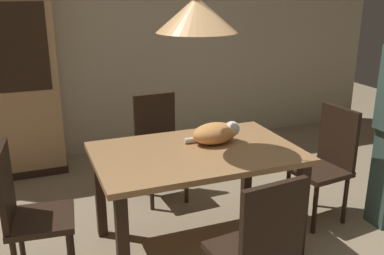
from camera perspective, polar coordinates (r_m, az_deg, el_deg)
name	(u,v)px	position (r m, az deg, el deg)	size (l,w,h in m)	color
back_wall	(128,22)	(4.96, -8.43, 13.54)	(6.40, 0.10, 2.90)	beige
dining_table	(196,164)	(3.03, 0.55, -4.82)	(1.40, 0.90, 0.75)	#A87A4C
chair_near_front	(259,248)	(2.40, 8.83, -15.42)	(0.44, 0.44, 0.93)	black
chair_far_back	(159,142)	(3.85, -4.37, -1.95)	(0.42, 0.42, 0.93)	black
chair_right_side	(327,159)	(3.63, 17.30, -4.03)	(0.44, 0.44, 0.93)	black
chair_left_side	(27,210)	(2.91, -20.93, -10.07)	(0.44, 0.44, 0.93)	black
cat_sleeping	(216,133)	(3.11, 3.21, -0.71)	(0.39, 0.25, 0.16)	#E59951
pendant_lamp	(197,14)	(2.80, 0.62, 14.70)	(0.52, 0.52, 1.30)	#E0A86B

